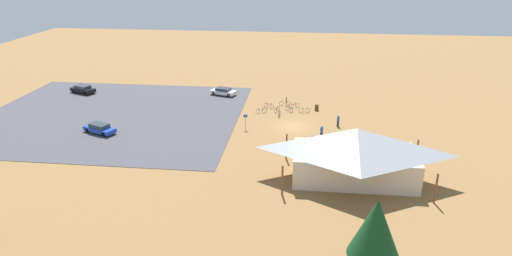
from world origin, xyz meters
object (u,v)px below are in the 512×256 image
Objects in this scene: lot_sign at (246,119)px; visitor_at_bikes at (338,120)px; bicycle_orange_yard_right at (311,139)px; bicycle_green_edge_south at (286,100)px; visitor_by_pavilion at (358,141)px; bike_pavilion at (355,151)px; bicycle_teal_mid_cluster at (289,109)px; bicycle_blue_lone_east at (261,111)px; car_blue_aisle_side at (100,128)px; bicycle_black_near_porch at (331,141)px; bicycle_red_lone_west at (294,105)px; bicycle_purple_yard_center at (299,147)px; trash_bin at (317,107)px; car_white_by_curb at (223,91)px; bicycle_blue_near_sign at (269,106)px; bicycle_teal_back_row at (277,109)px; bicycle_white_front_row at (304,110)px; visitor_crossing_yard at (322,132)px; bicycle_silver_yard_front at (279,114)px; car_black_end_stall at (83,89)px; pine_midwest at (376,228)px; bicycle_yellow_trailside at (284,103)px.

visitor_at_bikes is at bearing -169.14° from lot_sign.
lot_sign is 1.82× the size of bicycle_orange_yard_right.
bicycle_green_edge_south is 1.09× the size of visitor_by_pavilion.
bike_pavilion is 11.43× the size of bicycle_teal_mid_cluster.
bicycle_blue_lone_east is at bearing -59.03° from bike_pavilion.
car_blue_aisle_side reaches higher than bicycle_teal_mid_cluster.
bicycle_teal_mid_cluster is (5.75, -11.96, -0.01)m from bicycle_black_near_porch.
bicycle_orange_yard_right is 0.76× the size of bicycle_red_lone_west.
bicycle_teal_mid_cluster is at bearing -82.88° from bicycle_purple_yard_center.
trash_bin is 0.50× the size of bicycle_green_edge_south.
car_white_by_curb is at bearing -48.77° from bicycle_blue_lone_east.
bicycle_teal_mid_cluster is 3.49m from bicycle_blue_near_sign.
lot_sign is at bearing -17.88° from visitor_by_pavilion.
bicycle_teal_back_row is at bearing 42.18° from bicycle_red_lone_west.
bike_pavilion is 18.87m from lot_sign.
bicycle_teal_back_row reaches higher than bicycle_black_near_porch.
bicycle_white_front_row is 0.37× the size of car_white_by_curb.
lot_sign reaches higher than visitor_crossing_yard.
bicycle_teal_back_row is 2.16m from bicycle_silver_yard_front.
bicycle_blue_lone_east is 1.34× the size of bicycle_orange_yard_right.
lot_sign is 33.15m from car_black_end_stall.
bike_pavilion is at bearing 102.32° from bicycle_black_near_porch.
bicycle_red_lone_west is at bearing -78.88° from bicycle_orange_yard_right.
bicycle_silver_yard_front is (-0.49, 2.10, -0.00)m from bicycle_teal_back_row.
trash_bin is at bearing 158.86° from car_white_by_curb.
pine_midwest is 37.59m from bicycle_teal_mid_cluster.
car_white_by_curb is (9.70, -7.46, 0.30)m from bicycle_teal_back_row.
bicycle_yellow_trailside reaches higher than bicycle_orange_yard_right.
car_blue_aisle_side reaches higher than bicycle_teal_back_row.
visitor_by_pavilion is at bearing -93.22° from pine_midwest.
pine_midwest is 40.61m from bicycle_yellow_trailside.
trash_bin is 0.55× the size of bicycle_purple_yard_center.
bicycle_white_front_row is 2.29m from bicycle_teal_mid_cluster.
bicycle_green_edge_south reaches higher than bicycle_blue_lone_east.
car_black_end_stall is at bearing -31.52° from bike_pavilion.
bicycle_yellow_trailside is 5.31m from bicycle_silver_yard_front.
bicycle_blue_near_sign is at bearing 11.04° from bicycle_red_lone_west.
bicycle_teal_back_row is at bearing -76.93° from bicycle_silver_yard_front.
car_blue_aisle_side is (30.66, -0.26, 0.32)m from bicycle_black_near_porch.
pine_midwest is at bearing 100.31° from bicycle_red_lone_west.
bicycle_teal_back_row reaches higher than bicycle_red_lone_west.
bicycle_blue_lone_east is 32.44m from car_black_end_stall.
lot_sign is at bearing 42.75° from trash_bin.
bicycle_red_lone_west is at bearing -146.27° from bicycle_blue_lone_east.
bicycle_orange_yard_right is at bearing 106.29° from bicycle_teal_mid_cluster.
lot_sign is at bearing -44.46° from bike_pavilion.
visitor_by_pavilion is (-9.95, 15.62, 0.51)m from bicycle_yellow_trailside.
bicycle_red_lone_west is (-6.35, -9.99, -1.06)m from lot_sign.
bicycle_purple_yard_center is at bearing 97.38° from bicycle_green_edge_south.
bicycle_blue_near_sign is (3.26, -1.26, 0.02)m from bicycle_teal_mid_cluster.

